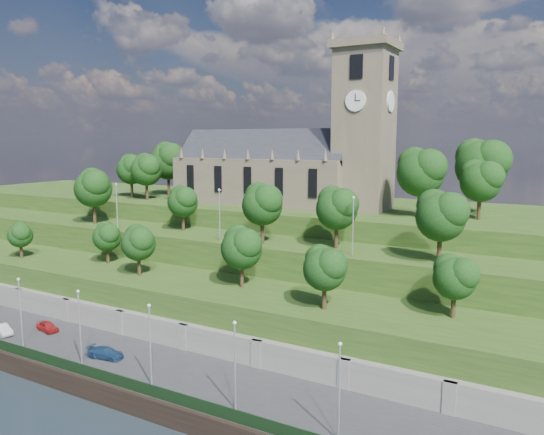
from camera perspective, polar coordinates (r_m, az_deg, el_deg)
The scene contains 17 objects.
ground at distance 61.30m, azimuth -20.23°, elevation -17.48°, with size 320.00×320.00×0.00m, color #1C252C.
promenade at distance 64.51m, azimuth -16.08°, elevation -14.97°, with size 160.00×12.00×2.00m, color #2D2D30.
quay_wall at distance 60.81m, azimuth -20.32°, elevation -16.55°, with size 160.00×0.50×2.20m, color black.
fence at distance 60.58m, azimuth -19.91°, elevation -15.08°, with size 160.00×0.10×1.20m, color black.
retaining_wall at distance 67.93m, azimuth -12.47°, elevation -12.26°, with size 160.00×2.10×5.00m.
embankment_lower at distance 71.75m, azimuth -9.25°, elevation -9.77°, with size 160.00×12.00×8.00m, color #294517.
embankment_upper at distance 79.69m, azimuth -4.32°, elevation -6.34°, with size 160.00×10.00×12.00m, color #294517.
hilltop at distance 97.06m, azimuth 2.58°, elevation -2.75°, with size 160.00×32.00×15.00m, color #294517.
church at distance 91.39m, azimuth 1.94°, elevation 6.05°, with size 38.60×12.35×27.60m.
trees_lower at distance 66.73m, azimuth -6.11°, elevation -3.38°, with size 68.44×8.56×7.72m.
trees_upper at distance 75.79m, azimuth -3.75°, elevation 2.00°, with size 64.31×8.25×9.49m.
trees_hilltop at distance 89.79m, azimuth 3.18°, elevation 5.60°, with size 70.75×16.77×11.44m.
lamp_posts_promenade at distance 61.69m, azimuth -19.98°, elevation -10.49°, with size 60.36×0.36×8.35m.
lamp_posts_upper at distance 75.27m, azimuth -5.67°, elevation 0.76°, with size 40.36×0.36×7.38m.
car_left at distance 74.63m, azimuth -23.01°, elevation -10.74°, with size 1.46×3.64×1.24m, color maroon.
car_middle at distance 75.86m, azimuth -27.06°, elevation -10.66°, with size 1.38×3.96×1.30m, color #A3A2A6.
car_right at distance 63.86m, azimuth -17.48°, elevation -13.71°, with size 1.71×4.22×1.22m, color navy.
Camera 1 is at (42.98, -35.00, 26.18)m, focal length 35.00 mm.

